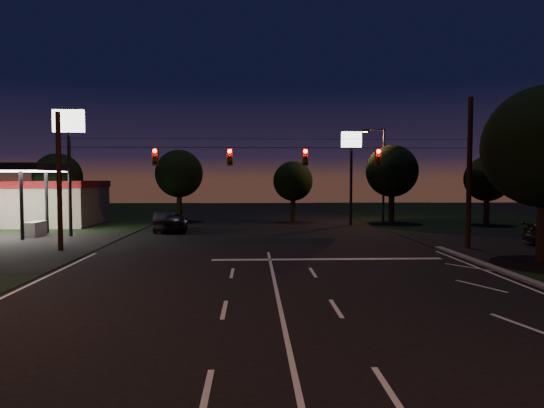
{
  "coord_description": "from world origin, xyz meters",
  "views": [
    {
      "loc": [
        -0.89,
        -13.33,
        4.19
      ],
      "look_at": [
        0.03,
        9.31,
        3.0
      ],
      "focal_mm": 32.0,
      "sensor_mm": 36.0,
      "label": 1
    }
  ],
  "objects": [
    {
      "name": "ground",
      "position": [
        0.0,
        0.0,
        0.0
      ],
      "size": [
        140.0,
        140.0,
        0.0
      ],
      "primitive_type": "plane",
      "color": "black",
      "rests_on": "ground"
    },
    {
      "name": "stop_bar",
      "position": [
        3.0,
        11.5,
        0.01
      ],
      "size": [
        12.0,
        0.5,
        0.01
      ],
      "primitive_type": "cube",
      "color": "silver",
      "rests_on": "ground"
    },
    {
      "name": "utility_pole_right",
      "position": [
        12.0,
        15.0,
        0.0
      ],
      "size": [
        0.3,
        0.3,
        9.0
      ],
      "primitive_type": "cylinder",
      "color": "black",
      "rests_on": "ground"
    },
    {
      "name": "utility_pole_left",
      "position": [
        -12.0,
        15.0,
        0.0
      ],
      "size": [
        0.28,
        0.28,
        8.0
      ],
      "primitive_type": "cylinder",
      "color": "black",
      "rests_on": "ground"
    },
    {
      "name": "signal_span",
      "position": [
        -0.0,
        14.96,
        5.5
      ],
      "size": [
        24.0,
        0.4,
        1.56
      ],
      "color": "black",
      "rests_on": "ground"
    },
    {
      "name": "gas_station",
      "position": [
        -21.86,
        30.39,
        2.38
      ],
      "size": [
        14.2,
        16.1,
        5.25
      ],
      "color": "gray",
      "rests_on": "ground"
    },
    {
      "name": "pole_sign_left_near",
      "position": [
        -14.0,
        22.0,
        6.98
      ],
      "size": [
        2.2,
        0.3,
        9.1
      ],
      "color": "black",
      "rests_on": "ground"
    },
    {
      "name": "pole_sign_right",
      "position": [
        8.0,
        30.0,
        6.24
      ],
      "size": [
        1.8,
        0.3,
        8.4
      ],
      "color": "black",
      "rests_on": "ground"
    },
    {
      "name": "street_light_right_far",
      "position": [
        11.24,
        32.0,
        5.24
      ],
      "size": [
        2.2,
        0.35,
        9.0
      ],
      "color": "black",
      "rests_on": "ground"
    },
    {
      "name": "tree_right_near",
      "position": [
        13.53,
        10.17,
        5.68
      ],
      "size": [
        6.0,
        6.0,
        8.76
      ],
      "color": "black",
      "rests_on": "ground"
    },
    {
      "name": "tree_far_a",
      "position": [
        -17.98,
        30.12,
        4.26
      ],
      "size": [
        4.2,
        4.2,
        6.42
      ],
      "color": "black",
      "rests_on": "ground"
    },
    {
      "name": "tree_far_b",
      "position": [
        -7.98,
        34.13,
        4.61
      ],
      "size": [
        4.6,
        4.6,
        6.98
      ],
      "color": "black",
      "rests_on": "ground"
    },
    {
      "name": "tree_far_c",
      "position": [
        3.02,
        33.1,
        3.9
      ],
      "size": [
        3.8,
        3.8,
        5.86
      ],
      "color": "black",
      "rests_on": "ground"
    },
    {
      "name": "tree_far_d",
      "position": [
        12.02,
        31.13,
        4.83
      ],
      "size": [
        4.8,
        4.8,
        7.3
      ],
      "color": "black",
      "rests_on": "ground"
    },
    {
      "name": "tree_far_e",
      "position": [
        20.02,
        29.11,
        4.11
      ],
      "size": [
        4.0,
        4.0,
        6.18
      ],
      "color": "black",
      "rests_on": "ground"
    },
    {
      "name": "car_oncoming_a",
      "position": [
        -6.97,
        24.93,
        0.76
      ],
      "size": [
        2.17,
        4.59,
        1.52
      ],
      "primitive_type": "imported",
      "rotation": [
        0.0,
        0.0,
        3.23
      ],
      "color": "black",
      "rests_on": "ground"
    },
    {
      "name": "car_oncoming_b",
      "position": [
        -7.83,
        25.3,
        0.76
      ],
      "size": [
        2.14,
        4.76,
        1.51
      ],
      "primitive_type": "imported",
      "rotation": [
        0.0,
        0.0,
        3.26
      ],
      "color": "black",
      "rests_on": "ground"
    }
  ]
}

